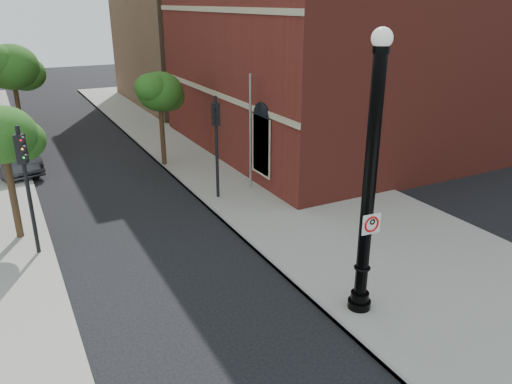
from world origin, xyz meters
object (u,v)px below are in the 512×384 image
lamppost (369,194)px  traffic_signal_left (25,171)px  parked_car (9,155)px  traffic_signal_right (216,131)px  no_parking_sign (371,224)px

lamppost → traffic_signal_left: size_ratio=1.68×
lamppost → parked_car: lamppost is taller
parked_car → traffic_signal_left: size_ratio=1.14×
lamppost → traffic_signal_left: 10.45m
lamppost → traffic_signal_right: 9.27m
parked_car → no_parking_sign: bearing=-79.5°
parked_car → lamppost: bearing=-79.3°
parked_car → traffic_signal_right: traffic_signal_right is taller
traffic_signal_left → traffic_signal_right: 7.47m
lamppost → no_parking_sign: size_ratio=13.53×
no_parking_sign → traffic_signal_left: traffic_signal_left is taller
parked_car → traffic_signal_right: 11.34m
parked_car → traffic_signal_right: size_ratio=1.14×
lamppost → traffic_signal_right: (-0.12, 9.26, -0.44)m
parked_car → traffic_signal_left: 10.26m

